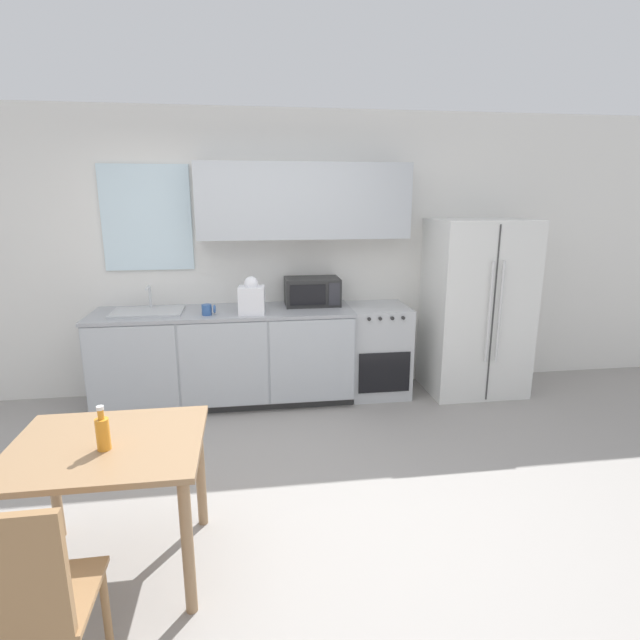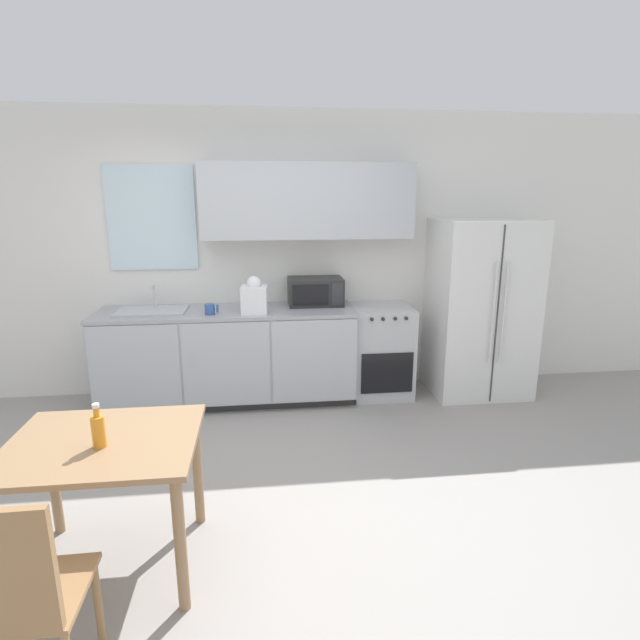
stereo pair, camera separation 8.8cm
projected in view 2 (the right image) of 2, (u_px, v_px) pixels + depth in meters
The scene contains 12 objects.
ground_plane at pixel (256, 493), 3.31m from camera, with size 12.00×12.00×0.00m, color gray.
wall_back at pixel (261, 246), 4.80m from camera, with size 12.00×0.38×2.70m.
kitchen_counter at pixel (229, 356), 4.70m from camera, with size 2.36×0.67×0.89m.
oven_range at pixel (380, 350), 4.90m from camera, with size 0.57×0.60×0.88m.
refrigerator at pixel (480, 308), 4.86m from camera, with size 0.92×0.74×1.70m.
kitchen_sink at pixel (152, 310), 4.52m from camera, with size 0.61×0.39×0.22m.
microwave at pixel (315, 291), 4.78m from camera, with size 0.52×0.34×0.26m.
coffee_mug at pixel (211, 309), 4.40m from camera, with size 0.12×0.09×0.10m.
grocery_bag_0 at pixel (254, 297), 4.42m from camera, with size 0.24×0.21×0.34m.
dining_table at pixel (105, 462), 2.51m from camera, with size 0.93×0.78×0.73m.
dining_chair_near at pixel (16, 593), 1.78m from camera, with size 0.40×0.40×0.93m.
drink_bottle at pixel (98, 430), 2.40m from camera, with size 0.06×0.06×0.22m.
Camera 2 is at (0.08, -2.96, 1.91)m, focal length 28.00 mm.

